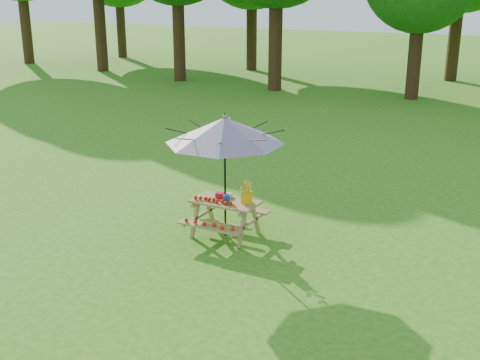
% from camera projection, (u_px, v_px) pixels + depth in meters
% --- Properties ---
extents(picnic_table, '(1.20, 1.32, 0.67)m').
position_uv_depth(picnic_table, '(225.00, 219.00, 10.81)').
color(picnic_table, olive).
rests_on(picnic_table, ground).
extents(patio_umbrella, '(2.76, 2.76, 2.25)m').
position_uv_depth(patio_umbrella, '(225.00, 130.00, 10.32)').
color(patio_umbrella, black).
rests_on(patio_umbrella, ground).
extents(produce_bins, '(0.34, 0.37, 0.13)m').
position_uv_depth(produce_bins, '(225.00, 197.00, 10.75)').
color(produce_bins, red).
rests_on(produce_bins, picnic_table).
extents(tomatoes_row, '(0.77, 0.13, 0.07)m').
position_uv_depth(tomatoes_row, '(213.00, 200.00, 10.61)').
color(tomatoes_row, red).
rests_on(tomatoes_row, picnic_table).
extents(flower_bucket, '(0.31, 0.28, 0.45)m').
position_uv_depth(flower_bucket, '(247.00, 190.00, 10.53)').
color(flower_bucket, '#EEAE0C').
rests_on(flower_bucket, picnic_table).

